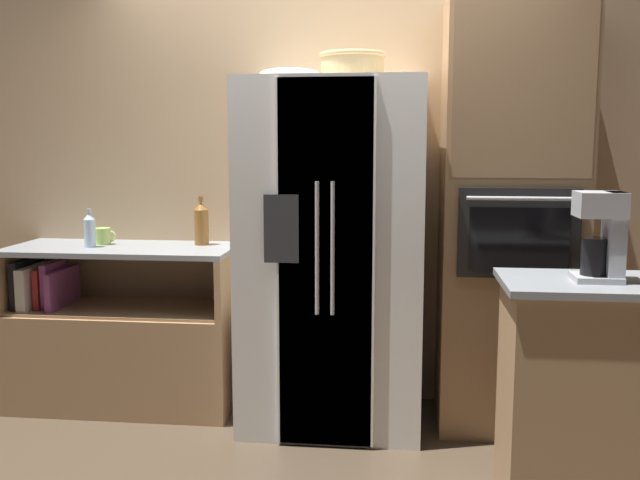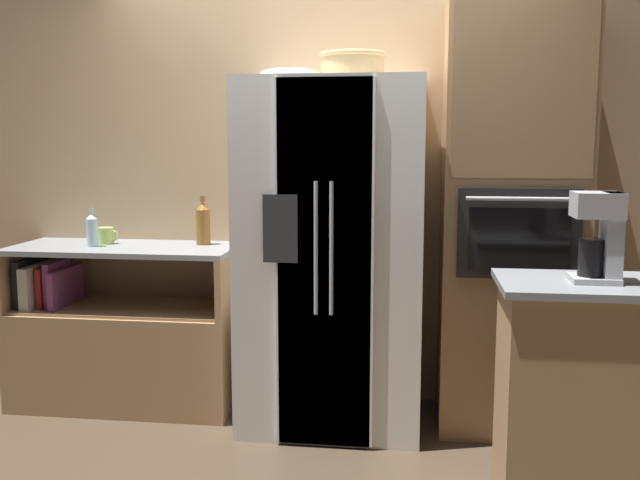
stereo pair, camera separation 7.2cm
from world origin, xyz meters
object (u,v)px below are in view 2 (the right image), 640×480
wicker_basket (353,65)px  bottle_short (92,229)px  refrigerator (333,255)px  fruit_bowl (290,74)px  mug (106,236)px  bottle_tall (203,223)px  wall_oven (511,217)px  coffee_maker (601,233)px

wicker_basket → bottle_short: 1.75m
refrigerator → wicker_basket: size_ratio=5.41×
fruit_bowl → bottle_short: size_ratio=1.42×
bottle_short → mug: 0.13m
fruit_bowl → bottle_short: fruit_bowl is taller
refrigerator → mug: (-1.37, 0.17, 0.06)m
wicker_basket → bottle_short: (-1.50, 0.09, -0.89)m
fruit_bowl → bottle_tall: fruit_bowl is taller
wall_oven → fruit_bowl: bearing=-174.2°
bottle_short → coffee_maker: size_ratio=0.62×
refrigerator → bottle_tall: 0.84m
wall_oven → coffee_maker: wall_oven is taller
refrigerator → mug: refrigerator is taller
refrigerator → bottle_tall: (-0.79, 0.22, 0.14)m
refrigerator → mug: 1.38m
bottle_tall → bottle_short: bottle_tall is taller
bottle_tall → mug: size_ratio=2.29×
refrigerator → wall_oven: size_ratio=0.82×
fruit_bowl → coffee_maker: (1.38, -0.87, -0.71)m
fruit_bowl → refrigerator: bearing=10.1°
coffee_maker → bottle_tall: bearing=149.9°
fruit_bowl → coffee_maker: size_ratio=0.89×
wall_oven → coffee_maker: (0.22, -0.99, 0.04)m
refrigerator → fruit_bowl: bearing=-169.9°
bottle_tall → fruit_bowl: bearing=-24.9°
refrigerator → wall_oven: (0.94, 0.08, 0.21)m
bottle_tall → mug: bearing=-174.6°
wicker_basket → bottle_short: wicker_basket is taller
wall_oven → bottle_short: (-2.34, -0.02, -0.10)m
wicker_basket → bottle_tall: wicker_basket is taller
refrigerator → bottle_short: bearing=177.6°
bottle_tall → coffee_maker: size_ratio=0.80×
wicker_basket → bottle_tall: size_ratio=1.21×
refrigerator → wicker_basket: 1.01m
mug → bottle_short: bearing=-106.1°
bottle_short → mug: bottle_short is taller
refrigerator → bottle_short: size_ratio=8.43×
refrigerator → wicker_basket: bearing=-14.7°
wall_oven → mug: 2.32m
bottle_short → coffee_maker: bearing=-20.7°
wall_oven → bottle_tall: size_ratio=8.03×
refrigerator → wicker_basket: wicker_basket is taller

